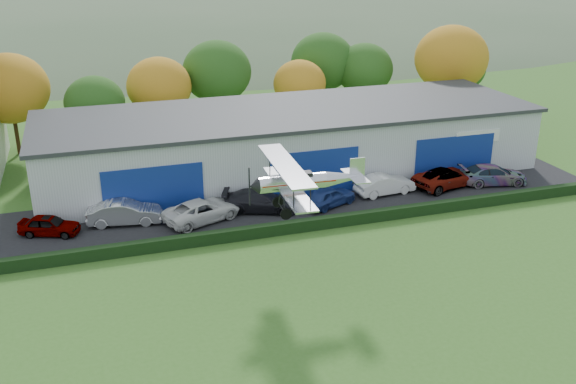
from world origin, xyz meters
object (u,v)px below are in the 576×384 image
object	(u,v)px
car_2	(202,210)
biplane	(302,180)
car_0	(49,225)
car_7	(493,175)
car_3	(260,201)
car_6	(446,178)
car_1	(125,212)
car_5	(385,184)
hangar	(290,140)
car_4	(329,196)

from	to	relation	value
car_2	biplane	world-z (taller)	biplane
car_0	car_7	bearing A→B (deg)	-70.49
car_3	car_6	xyz separation A→B (m)	(15.16, 0.13, -0.00)
car_1	car_5	xyz separation A→B (m)	(19.36, -0.46, -0.06)
hangar	car_3	size ratio (longest dim) A/B	7.64
biplane	car_2	bearing A→B (deg)	116.75
car_2	biplane	bearing A→B (deg)	-177.74
car_4	car_7	distance (m)	14.08
car_0	car_5	world-z (taller)	car_5
car_4	car_5	distance (m)	5.01
hangar	car_4	xyz separation A→B (m)	(0.27, -8.35, -1.87)
car_5	biplane	size ratio (longest dim) A/B	0.61
car_4	car_5	xyz separation A→B (m)	(4.93, 0.92, 0.04)
hangar	car_2	bearing A→B (deg)	-138.07
car_5	car_1	bearing A→B (deg)	83.44
car_3	biplane	bearing A→B (deg)	-160.41
car_6	car_0	bearing A→B (deg)	75.72
car_3	car_4	size ratio (longest dim) A/B	1.24
car_2	car_4	bearing A→B (deg)	-112.88
car_0	biplane	size ratio (longest dim) A/B	0.52
car_2	car_4	world-z (taller)	car_2
hangar	car_5	distance (m)	9.25
car_5	biplane	xyz separation A→B (m)	(-10.17, -9.94, 5.03)
car_4	biplane	bearing A→B (deg)	127.03
car_1	car_2	xyz separation A→B (m)	(5.12, -1.16, -0.07)
car_2	car_3	size ratio (longest dim) A/B	1.03
car_2	car_4	distance (m)	9.31
car_2	car_5	distance (m)	14.25
car_6	biplane	world-z (taller)	biplane
car_2	car_7	distance (m)	23.38
car_3	car_1	bearing A→B (deg)	106.53
car_3	biplane	world-z (taller)	biplane
car_1	hangar	bearing A→B (deg)	-54.40
car_1	car_4	distance (m)	14.50
car_3	car_4	bearing A→B (deg)	-76.63
car_0	car_3	size ratio (longest dim) A/B	0.74
car_0	car_1	size ratio (longest dim) A/B	0.79
hangar	car_6	world-z (taller)	hangar
hangar	car_5	world-z (taller)	hangar
car_2	car_5	bearing A→B (deg)	-108.69
biplane	car_5	bearing A→B (deg)	47.34
car_4	car_5	size ratio (longest dim) A/B	0.92
car_7	biplane	xyz separation A→B (m)	(-19.31, -9.24, 5.02)
car_5	car_7	distance (m)	9.17
hangar	car_0	xyz separation A→B (m)	(-19.04, -7.23, -1.94)
car_0	car_5	distance (m)	24.24
car_0	car_2	world-z (taller)	car_2
car_2	car_7	size ratio (longest dim) A/B	1.02
car_3	car_7	bearing A→B (deg)	-70.43
biplane	car_7	bearing A→B (deg)	28.56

